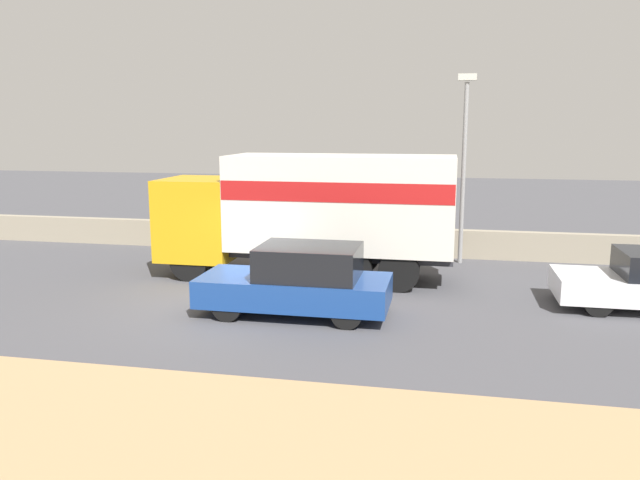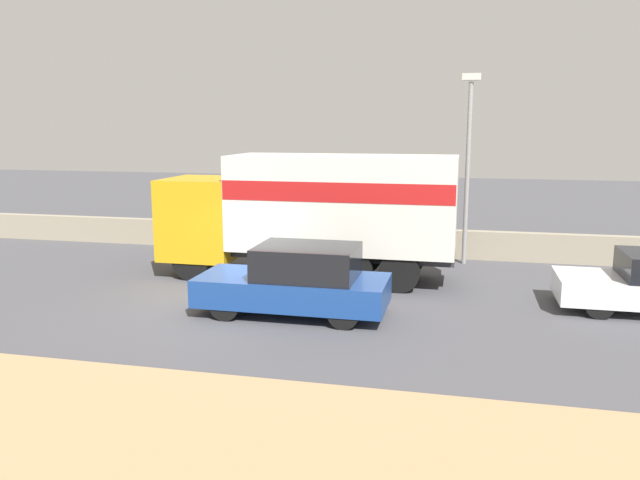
% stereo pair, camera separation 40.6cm
% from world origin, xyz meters
% --- Properties ---
extents(ground_plane, '(80.00, 80.00, 0.00)m').
position_xyz_m(ground_plane, '(0.00, 0.00, 0.00)').
color(ground_plane, '#47474C').
extents(dirt_shoulder_foreground, '(60.00, 6.38, 0.04)m').
position_xyz_m(dirt_shoulder_foreground, '(0.00, -7.37, 0.02)').
color(dirt_shoulder_foreground, tan).
rests_on(dirt_shoulder_foreground, ground_plane).
extents(stone_wall_backdrop, '(60.00, 0.35, 0.94)m').
position_xyz_m(stone_wall_backdrop, '(0.00, 6.94, 0.47)').
color(stone_wall_backdrop, gray).
rests_on(stone_wall_backdrop, ground_plane).
extents(street_lamp, '(0.56, 0.28, 5.92)m').
position_xyz_m(street_lamp, '(5.31, 6.15, 3.49)').
color(street_lamp, gray).
rests_on(street_lamp, ground_plane).
extents(box_truck, '(8.41, 2.39, 3.55)m').
position_xyz_m(box_truck, '(1.11, 3.18, 2.07)').
color(box_truck, gold).
rests_on(box_truck, ground_plane).
extents(car_hatchback, '(4.42, 1.88, 1.65)m').
position_xyz_m(car_hatchback, '(1.53, -0.33, 0.81)').
color(car_hatchback, navy).
rests_on(car_hatchback, ground_plane).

